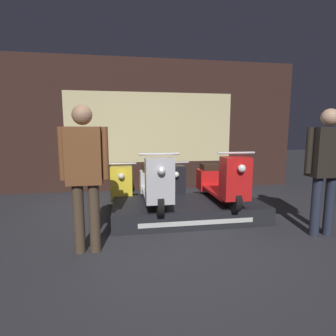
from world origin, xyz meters
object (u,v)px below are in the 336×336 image
Objects in this scene: scooter_backrow_1 at (169,183)px; person_left_browsing at (84,168)px; scooter_backrow_0 at (122,185)px; scooter_display_right at (221,181)px; person_right_browsing at (326,161)px; scooter_display_left at (155,183)px.

scooter_backrow_1 is 2.77m from person_left_browsing.
scooter_display_right is at bearing -37.62° from scooter_backrow_0.
person_left_browsing is at bearing -154.49° from scooter_display_right.
scooter_backrow_1 is at bearing 128.41° from person_right_browsing.
scooter_display_right is 0.94× the size of person_left_browsing.
scooter_display_left is 0.94× the size of person_right_browsing.
scooter_display_right is 2.14m from scooter_backrow_0.
scooter_backrow_1 is (0.45, 1.29, -0.28)m from scooter_display_left.
scooter_display_left reaches higher than scooter_backrow_1.
person_left_browsing is at bearing -121.48° from scooter_backrow_1.
person_right_browsing is (2.81, -2.28, 0.72)m from scooter_backrow_0.
scooter_display_right is 2.34m from person_left_browsing.
person_left_browsing reaches higher than scooter_display_left.
scooter_backrow_0 is 1.00m from scooter_backrow_1.
scooter_backrow_0 is at bearing 80.17° from person_left_browsing.
person_right_browsing is at bearing -39.07° from scooter_backrow_0.
scooter_display_right reaches higher than scooter_backrow_1.
scooter_backrow_1 is 3.00m from person_right_browsing.
person_right_browsing is (3.21, 0.00, 0.02)m from person_left_browsing.
scooter_backrow_1 is 0.94× the size of person_left_browsing.
person_right_browsing reaches higher than scooter_display_right.
scooter_backrow_0 is (-0.55, 1.29, -0.28)m from scooter_display_left.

